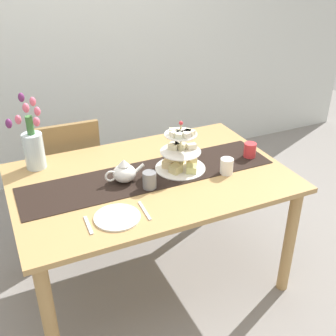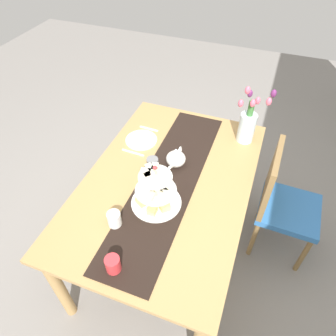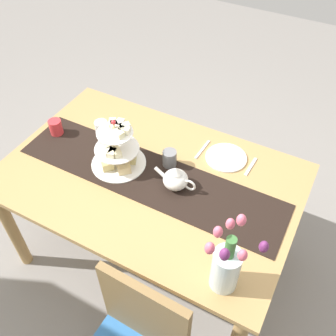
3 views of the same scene
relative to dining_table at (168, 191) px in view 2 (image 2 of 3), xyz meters
The scene contains 13 objects.
ground_plane 0.67m from the dining_table, ahead, with size 8.00×8.00×0.00m, color gray.
dining_table is the anchor object (origin of this frame).
chair_left 0.83m from the dining_table, 114.04° to the left, with size 0.43×0.43×0.91m.
table_runner 0.11m from the dining_table, 90.00° to the left, with size 1.49×0.35×0.00m, color black.
tiered_cake_stand 0.28m from the dining_table, ahead, with size 0.30×0.30×0.30m.
teapot 0.23m from the dining_table, behind, with size 0.24×0.13×0.14m.
tulip_vase 0.74m from the dining_table, 146.45° to the left, with size 0.20×0.22×0.43m.
dinner_plate_left 0.46m from the dining_table, 134.08° to the right, with size 0.23×0.23×0.01m, color white.
fork_left 0.57m from the dining_table, 144.87° to the right, with size 0.02×0.15×0.01m, color silver.
knife_left 0.38m from the dining_table, 117.27° to the right, with size 0.01×0.17×0.01m, color silver.
mug_grey 0.21m from the dining_table, 114.21° to the right, with size 0.08×0.08×0.10m, color slate.
mug_white_text 0.47m from the dining_table, 21.12° to the right, with size 0.08×0.08×0.10m, color white.
mug_orange 0.68m from the dining_table, ahead, with size 0.08×0.08×0.10m, color red.
Camera 2 is at (1.25, 0.47, 2.21)m, focal length 32.89 mm.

